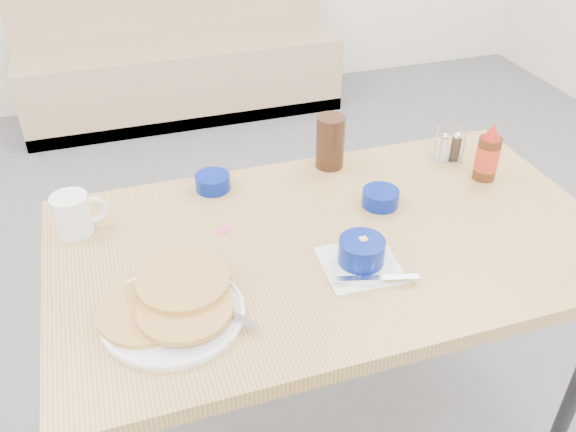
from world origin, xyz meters
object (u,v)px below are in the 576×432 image
object	(u,v)px
creamer_bowl	(213,182)
butter_bowl	(381,198)
pancake_plate	(172,307)
syrup_bottle	(488,155)
dining_table	(333,257)
amber_tumbler	(330,142)
coffee_mug	(74,214)
grits_setting	(361,255)
condiment_caddy	(449,148)
booth_bench	(179,55)

from	to	relation	value
creamer_bowl	butter_bowl	world-z (taller)	same
pancake_plate	syrup_bottle	world-z (taller)	syrup_bottle
dining_table	amber_tumbler	distance (m)	0.39
butter_bowl	amber_tumbler	xyz separation A→B (m)	(-0.05, 0.24, 0.06)
dining_table	pancake_plate	world-z (taller)	pancake_plate
coffee_mug	syrup_bottle	size ratio (longest dim) A/B	0.80
butter_bowl	coffee_mug	bearing A→B (deg)	170.69
pancake_plate	grits_setting	bearing A→B (deg)	3.29
condiment_caddy	syrup_bottle	bearing A→B (deg)	-62.27
amber_tumbler	syrup_bottle	xyz separation A→B (m)	(0.40, -0.20, -0.01)
dining_table	creamer_bowl	world-z (taller)	creamer_bowl
pancake_plate	coffee_mug	size ratio (longest dim) A/B	2.33
booth_bench	syrup_bottle	distance (m)	2.50
amber_tumbler	condiment_caddy	world-z (taller)	amber_tumbler
pancake_plate	condiment_caddy	world-z (taller)	condiment_caddy
pancake_plate	dining_table	bearing A→B (deg)	19.14
booth_bench	dining_table	world-z (taller)	booth_bench
dining_table	coffee_mug	bearing A→B (deg)	159.50
syrup_bottle	butter_bowl	bearing A→B (deg)	-174.10
creamer_bowl	amber_tumbler	xyz separation A→B (m)	(0.36, 0.02, 0.06)
grits_setting	butter_bowl	size ratio (longest dim) A/B	1.99
coffee_mug	amber_tumbler	world-z (taller)	amber_tumbler
butter_bowl	syrup_bottle	xyz separation A→B (m)	(0.35, 0.04, 0.05)
dining_table	grits_setting	distance (m)	0.16
amber_tumbler	syrup_bottle	world-z (taller)	syrup_bottle
creamer_bowl	condiment_caddy	distance (m)	0.72
coffee_mug	syrup_bottle	world-z (taller)	syrup_bottle
grits_setting	butter_bowl	world-z (taller)	grits_setting
booth_bench	condiment_caddy	xyz separation A→B (m)	(0.48, -2.27, 0.45)
booth_bench	condiment_caddy	world-z (taller)	booth_bench
booth_bench	coffee_mug	world-z (taller)	booth_bench
pancake_plate	creamer_bowl	bearing A→B (deg)	67.98
booth_bench	coffee_mug	size ratio (longest dim) A/B	13.87
coffee_mug	grits_setting	world-z (taller)	coffee_mug
booth_bench	butter_bowl	distance (m)	2.48
pancake_plate	creamer_bowl	world-z (taller)	pancake_plate
pancake_plate	syrup_bottle	xyz separation A→B (m)	(0.95, 0.28, 0.05)
grits_setting	dining_table	bearing A→B (deg)	99.17
booth_bench	butter_bowl	bearing A→B (deg)	-85.90
dining_table	creamer_bowl	bearing A→B (deg)	126.82
syrup_bottle	pancake_plate	bearing A→B (deg)	-163.32
coffee_mug	pancake_plate	bearing A→B (deg)	-64.18
coffee_mug	grits_setting	bearing A→B (deg)	-29.12
syrup_bottle	grits_setting	bearing A→B (deg)	-152.67
amber_tumbler	dining_table	bearing A→B (deg)	-109.43
pancake_plate	amber_tumbler	xyz separation A→B (m)	(0.55, 0.49, 0.06)
grits_setting	amber_tumbler	world-z (taller)	amber_tumbler
pancake_plate	butter_bowl	bearing A→B (deg)	22.40
grits_setting	butter_bowl	distance (m)	0.27
creamer_bowl	amber_tumbler	world-z (taller)	amber_tumbler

